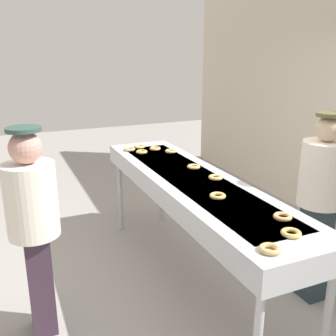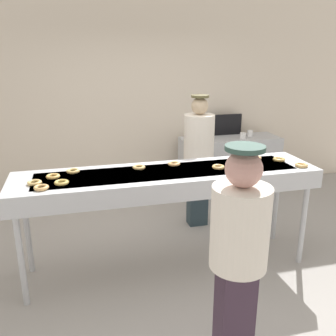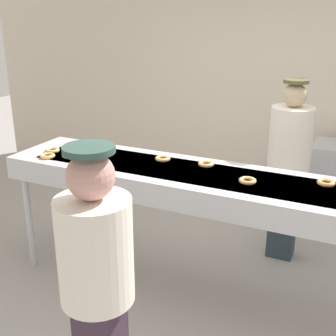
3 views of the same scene
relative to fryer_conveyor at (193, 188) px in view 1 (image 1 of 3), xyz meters
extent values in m
plane|color=#9E9993|center=(0.00, 0.00, -0.97)|extent=(16.00, 16.00, 0.00)
cube|color=#B7BABF|center=(0.00, 0.00, 0.00)|extent=(2.99, 0.71, 0.19)
cube|color=slate|center=(0.00, 0.00, 0.05)|extent=(2.54, 0.50, 0.08)
cylinder|color=#B7BABF|center=(-1.39, -0.27, -0.53)|extent=(0.06, 0.06, 0.88)
cylinder|color=#B7BABF|center=(-1.39, 0.27, -0.53)|extent=(0.06, 0.06, 0.88)
cylinder|color=#B7BABF|center=(1.39, 0.27, -0.53)|extent=(0.06, 0.06, 0.88)
torus|color=#DBB769|center=(-0.90, 0.18, 0.11)|extent=(0.17, 0.17, 0.03)
torus|color=#E4B86E|center=(-0.26, 0.14, 0.11)|extent=(0.17, 0.17, 0.03)
torus|color=#E5B962|center=(1.24, 0.04, 0.11)|extent=(0.14, 0.14, 0.03)
torus|color=#DEBC5C|center=(-1.00, -0.12, 0.11)|extent=(0.18, 0.18, 0.03)
torus|color=#E0B36A|center=(1.34, -0.20, 0.11)|extent=(0.13, 0.13, 0.03)
torus|color=#EFAE6B|center=(1.02, 0.16, 0.11)|extent=(0.16, 0.16, 0.03)
torus|color=#E4BB6F|center=(-1.23, -0.07, 0.11)|extent=(0.18, 0.18, 0.03)
torus|color=#EAB55E|center=(-1.08, 0.07, 0.11)|extent=(0.16, 0.16, 0.03)
torus|color=#ECB26B|center=(0.11, 0.17, 0.11)|extent=(0.18, 0.18, 0.03)
torus|color=#E9B36C|center=(-1.17, -0.21, 0.11)|extent=(0.18, 0.18, 0.03)
torus|color=#E9B569|center=(0.51, -0.05, 0.11)|extent=(0.18, 0.18, 0.03)
cube|color=#273740|center=(0.62, 0.89, -0.52)|extent=(0.24, 0.18, 0.90)
cylinder|color=silver|center=(0.62, 0.89, 0.20)|extent=(0.37, 0.37, 0.55)
sphere|color=tan|center=(0.62, 0.89, 0.58)|extent=(0.21, 0.21, 0.21)
cylinder|color=brown|center=(0.62, 0.89, 0.70)|extent=(0.22, 0.22, 0.03)
cube|color=#372635|center=(0.11, -1.38, -0.55)|extent=(0.24, 0.18, 0.84)
cylinder|color=silver|center=(0.11, -1.38, 0.14)|extent=(0.38, 0.38, 0.55)
sphere|color=tan|center=(0.11, -1.38, 0.54)|extent=(0.23, 0.23, 0.23)
cylinder|color=#2E4A42|center=(0.11, -1.38, 0.67)|extent=(0.24, 0.24, 0.03)
camera|label=1|loc=(2.90, -1.51, 1.19)|focal=41.18mm
camera|label=2|loc=(-0.86, -3.32, 1.22)|focal=39.57mm
camera|label=3|loc=(1.26, -2.94, 1.26)|focal=47.18mm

